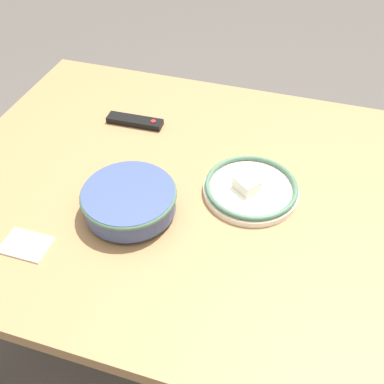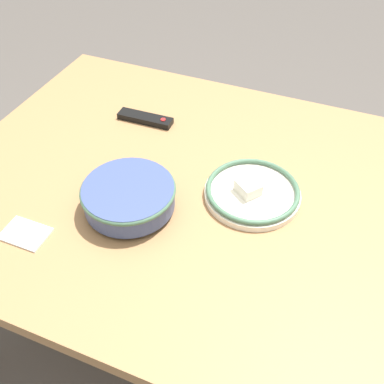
% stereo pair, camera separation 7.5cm
% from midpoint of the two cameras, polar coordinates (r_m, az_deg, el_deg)
% --- Properties ---
extents(ground_plane, '(8.00, 8.00, 0.00)m').
position_cam_midpoint_polar(ground_plane, '(1.81, 0.88, -16.57)').
color(ground_plane, '#4C4742').
extents(dining_table, '(1.53, 1.08, 0.73)m').
position_cam_midpoint_polar(dining_table, '(1.28, 1.20, -1.94)').
color(dining_table, olive).
rests_on(dining_table, ground_plane).
extents(noodle_bowl, '(0.25, 0.25, 0.07)m').
position_cam_midpoint_polar(noodle_bowl, '(1.16, -9.81, -1.05)').
color(noodle_bowl, '#384775').
rests_on(noodle_bowl, dining_table).
extents(food_plate, '(0.26, 0.26, 0.05)m').
position_cam_midpoint_polar(food_plate, '(1.22, 5.74, 0.44)').
color(food_plate, silver).
rests_on(food_plate, dining_table).
extents(tv_remote, '(0.18, 0.05, 0.02)m').
position_cam_midpoint_polar(tv_remote, '(1.48, -8.71, 8.84)').
color(tv_remote, black).
rests_on(tv_remote, dining_table).
extents(folded_napkin, '(0.11, 0.08, 0.01)m').
position_cam_midpoint_polar(folded_napkin, '(1.18, -22.05, -6.33)').
color(folded_napkin, white).
rests_on(folded_napkin, dining_table).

